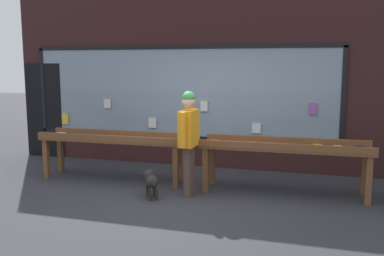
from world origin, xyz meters
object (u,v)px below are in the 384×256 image
object	(u,v)px
display_table_left	(114,142)
person_browsing	(189,135)
display_table_right	(284,150)
small_dog	(151,180)

from	to	relation	value
display_table_left	person_browsing	size ratio (longest dim) A/B	1.62
display_table_right	person_browsing	bearing A→B (deg)	-159.82
display_table_right	display_table_left	bearing A→B (deg)	-179.93
small_dog	display_table_left	bearing A→B (deg)	20.28
display_table_right	person_browsing	size ratio (longest dim) A/B	1.62
person_browsing	small_dog	distance (m)	0.92
display_table_left	display_table_right	distance (m)	3.03
display_table_right	person_browsing	xyz separation A→B (m)	(-1.45, -0.53, 0.27)
display_table_right	small_dog	distance (m)	2.19
display_table_right	small_dog	xyz separation A→B (m)	(-1.98, -0.83, -0.42)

